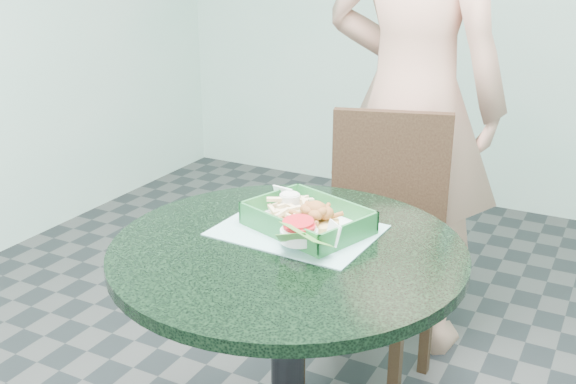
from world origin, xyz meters
The scene contains 9 objects.
cafe_table centered at (0.00, 0.00, 0.58)m, with size 0.84×0.84×0.75m.
dining_chair centered at (-0.01, 0.66, 0.53)m, with size 0.39×0.39×0.93m.
diner_person centered at (-0.03, 0.98, 1.12)m, with size 0.81×0.53×2.23m, color tan.
placemat centered at (-0.02, 0.08, 0.75)m, with size 0.38×0.29×0.00m, color #7FB5B2.
food_basket centered at (0.00, 0.10, 0.77)m, with size 0.28×0.21×0.06m.
crab_sandwich centered at (0.03, 0.10, 0.80)m, with size 0.11×0.11×0.07m.
fries_pile centered at (-0.06, 0.10, 0.79)m, with size 0.11×0.13×0.05m, color #FBDAA1, non-canonical shape.
sauce_ramekin centered at (-0.09, 0.13, 0.80)m, with size 0.05×0.05×0.03m.
garnish_cup centered at (0.07, 0.01, 0.79)m, with size 0.13×0.13×0.05m.
Camera 1 is at (0.68, -1.28, 1.44)m, focal length 42.00 mm.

